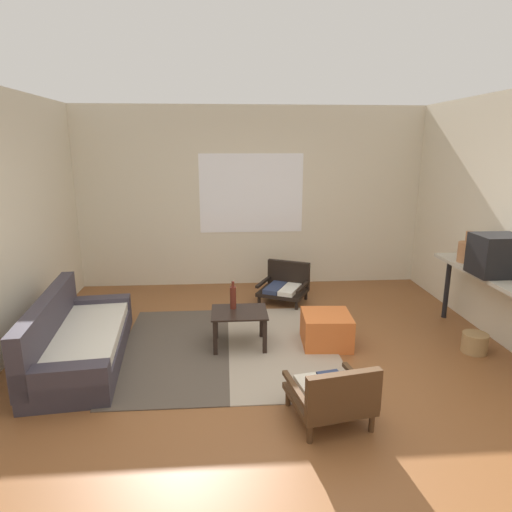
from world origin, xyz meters
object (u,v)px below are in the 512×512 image
Objects in this scene: crt_television at (497,255)px; ottoman_orange at (326,329)px; clay_vase at (469,251)px; armchair_striped_foreground at (333,395)px; wicker_basket at (475,343)px; couch at (77,341)px; console_shelf at (487,281)px; glass_bottle at (233,297)px; coffee_table at (239,319)px; armchair_by_window at (285,285)px.

ottoman_orange is at bearing 172.16° from crt_television.
crt_television is 0.52m from clay_vase.
armchair_striped_foreground reaches higher than wicker_basket.
ottoman_orange is at bearing 3.99° from couch.
clay_vase reaches higher than couch.
wicker_basket is (-0.15, -0.17, -0.63)m from console_shelf.
glass_bottle is at bearing 174.59° from console_shelf.
glass_bottle is at bearing 115.92° from armchair_striped_foreground.
armchair_striped_foreground is 0.40× the size of console_shelf.
couch is 2.60m from ottoman_orange.
crt_television is at bearing 22.60° from wicker_basket.
clay_vase reaches higher than glass_bottle.
crt_television is at bearing -0.66° from couch.
couch is at bearing -179.28° from console_shelf.
coffee_table is 1.58m from armchair_striped_foreground.
coffee_table is 2.66m from console_shelf.
armchair_striped_foreground is at bearing -64.08° from glass_bottle.
glass_bottle is (1.59, 0.31, 0.32)m from couch.
couch is 2.83m from armchair_by_window.
ottoman_orange is 1.46× the size of clay_vase.
clay_vase is at bearing 40.64° from armchair_striped_foreground.
crt_television reaches higher than wicker_basket.
console_shelf is 0.47m from clay_vase.
armchair_striped_foreground is (0.67, -1.42, -0.07)m from coffee_table.
crt_television is at bearing -5.70° from coffee_table.
console_shelf reaches higher than armchair_striped_foreground.
console_shelf is 6.51× the size of wicker_basket.
coffee_table is 0.75× the size of armchair_by_window.
ottoman_orange is (0.27, 1.39, -0.07)m from armchair_striped_foreground.
couch reaches higher than armchair_by_window.
console_shelf is 4.80× the size of clay_vase.
armchair_by_window is at bearing 89.80° from armchair_striped_foreground.
wicker_basket is at bearing -132.64° from console_shelf.
couch reaches higher than coffee_table.
couch is at bearing 152.50° from armchair_striped_foreground.
armchair_striped_foreground is 2.22× the size of glass_bottle.
console_shelf is at bearing -5.41° from glass_bottle.
clay_vase is 1.15× the size of glass_bottle.
console_shelf is at bearing -90.00° from clay_vase.
crt_television is at bearing -40.57° from armchair_by_window.
crt_television reaches higher than coffee_table.
armchair_by_window is at bearing 63.89° from coffee_table.
glass_bottle reaches higher than coffee_table.
ottoman_orange is 1.77m from console_shelf.
armchair_striped_foreground reaches higher than ottoman_orange.
armchair_by_window is 1.45m from ottoman_orange.
crt_television reaches higher than console_shelf.
wicker_basket is (1.80, 1.10, -0.14)m from armchair_striped_foreground.
clay_vase is 1.36× the size of wicker_basket.
armchair_striped_foreground is at bearing -64.61° from coffee_table.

